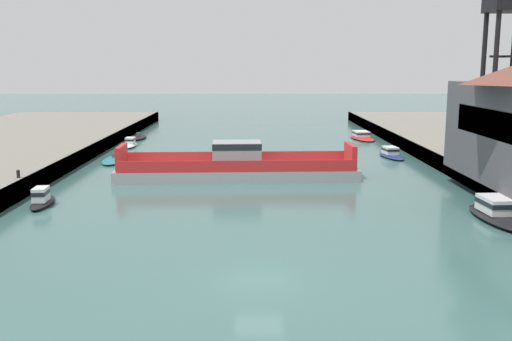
{
  "coord_description": "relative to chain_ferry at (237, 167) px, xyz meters",
  "views": [
    {
      "loc": [
        -0.38,
        -28.59,
        10.98
      ],
      "look_at": [
        0.0,
        20.96,
        2.0
      ],
      "focal_mm": 40.79,
      "sensor_mm": 36.0,
      "label": 1
    }
  ],
  "objects": [
    {
      "name": "moored_boat_near_right",
      "position": [
        18.36,
        12.96,
        -0.61
      ],
      "size": [
        2.83,
        6.45,
        1.26
      ],
      "color": "navy",
      "rests_on": "ground"
    },
    {
      "name": "ground_plane",
      "position": [
        1.83,
        -27.95,
        -1.09
      ],
      "size": [
        400.0,
        400.0,
        0.0
      ],
      "primitive_type": "plane",
      "color": "#3D6660"
    },
    {
      "name": "chain_ferry",
      "position": [
        0.0,
        0.0,
        0.0
      ],
      "size": [
        23.76,
        6.79,
        3.61
      ],
      "color": "#939399",
      "rests_on": "ground"
    },
    {
      "name": "moored_boat_upstream_b",
      "position": [
        -15.19,
        22.38,
        -0.62
      ],
      "size": [
        1.72,
        5.31,
        1.28
      ],
      "color": "white",
      "rests_on": "ground"
    },
    {
      "name": "moored_boat_mid_left",
      "position": [
        -15.63,
        30.97,
        -0.84
      ],
      "size": [
        2.26,
        6.0,
        0.97
      ],
      "color": "black",
      "rests_on": "ground"
    },
    {
      "name": "moored_boat_near_left",
      "position": [
        -14.42,
        10.76,
        -0.89
      ],
      "size": [
        2.76,
        8.38,
        0.88
      ],
      "color": "#237075",
      "rests_on": "ground"
    },
    {
      "name": "moored_boat_far_left",
      "position": [
        19.17,
        -16.22,
        -0.48
      ],
      "size": [
        3.27,
        8.18,
        1.64
      ],
      "color": "black",
      "rests_on": "ground"
    },
    {
      "name": "moored_boat_mid_right",
      "position": [
        -15.18,
        -11.57,
        -0.51
      ],
      "size": [
        1.82,
        5.02,
        1.53
      ],
      "color": "black",
      "rests_on": "ground"
    },
    {
      "name": "bollard_right_far",
      "position": [
        21.91,
        -8.22,
        0.93
      ],
      "size": [
        0.32,
        0.32,
        0.71
      ],
      "color": "black",
      "rests_on": "quay_right"
    },
    {
      "name": "moored_boat_far_right",
      "position": [
        18.16,
        30.82,
        -0.66
      ],
      "size": [
        3.69,
        8.45,
        1.16
      ],
      "color": "red",
      "rests_on": "ground"
    },
    {
      "name": "crane_tower",
      "position": [
        24.63,
        -2.61,
        14.03
      ],
      "size": [
        3.56,
        3.56,
        16.94
      ],
      "color": "black",
      "rests_on": "quay_right"
    },
    {
      "name": "bollard_left_far",
      "position": [
        -18.25,
        -8.26,
        0.93
      ],
      "size": [
        0.32,
        0.32,
        0.71
      ],
      "color": "black",
      "rests_on": "quay_left"
    }
  ]
}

